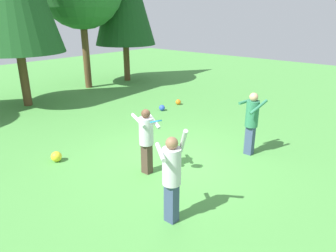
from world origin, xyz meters
name	(u,v)px	position (x,y,z in m)	size (l,w,h in m)	color
ground_plane	(170,160)	(0.00, 0.00, 0.00)	(40.00, 40.00, 0.00)	#4C9342
person_thrower	(172,173)	(-1.93, -1.69, 1.01)	(0.67, 0.68, 1.87)	#38476B
person_catcher	(146,136)	(-0.88, -0.02, 0.95)	(0.61, 0.66, 1.61)	#4C382D
person_bystander	(252,118)	(1.73, -1.39, 1.03)	(0.71, 0.64, 1.73)	#38476B
frisbee	(156,121)	(-1.00, -0.45, 1.45)	(0.35, 0.35, 0.13)	#2393D1
ball_yellow	(56,157)	(-2.01, 2.20, 0.14)	(0.28, 0.28, 0.28)	yellow
ball_blue	(162,108)	(3.18, 3.13, 0.12)	(0.23, 0.23, 0.23)	blue
ball_orange	(178,102)	(4.28, 3.20, 0.11)	(0.23, 0.23, 0.23)	orange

